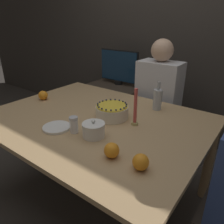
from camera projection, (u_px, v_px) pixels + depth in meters
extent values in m
plane|color=#3D3833|center=(98.00, 195.00, 1.89)|extent=(12.00, 12.00, 0.00)
cube|color=#38332D|center=(177.00, 28.00, 2.39)|extent=(8.00, 0.05, 2.60)
cube|color=tan|center=(95.00, 119.00, 1.60)|extent=(1.56, 1.19, 0.03)
cylinder|color=tan|center=(80.00, 116.00, 2.53)|extent=(0.07, 0.07, 0.71)
cylinder|color=tan|center=(209.00, 161.00, 1.74)|extent=(0.07, 0.07, 0.71)
cylinder|color=#EFE5CC|center=(112.00, 112.00, 1.57)|extent=(0.24, 0.24, 0.09)
cylinder|color=yellow|center=(112.00, 106.00, 1.55)|extent=(0.23, 0.23, 0.01)
sphere|color=#23284C|center=(124.00, 108.00, 1.49)|extent=(0.01, 0.01, 0.01)
sphere|color=#23284C|center=(126.00, 106.00, 1.52)|extent=(0.01, 0.01, 0.01)
sphere|color=#23284C|center=(127.00, 104.00, 1.55)|extent=(0.01, 0.01, 0.01)
sphere|color=#23284C|center=(125.00, 103.00, 1.58)|extent=(0.01, 0.01, 0.01)
sphere|color=#23284C|center=(123.00, 101.00, 1.61)|extent=(0.01, 0.01, 0.01)
sphere|color=#23284C|center=(119.00, 100.00, 1.63)|extent=(0.01, 0.01, 0.01)
sphere|color=#23284C|center=(115.00, 100.00, 1.64)|extent=(0.01, 0.01, 0.01)
sphere|color=#23284C|center=(111.00, 100.00, 1.65)|extent=(0.01, 0.01, 0.01)
sphere|color=#23284C|center=(106.00, 100.00, 1.64)|extent=(0.01, 0.01, 0.01)
sphere|color=#23284C|center=(102.00, 101.00, 1.62)|extent=(0.01, 0.01, 0.01)
sphere|color=#23284C|center=(99.00, 102.00, 1.59)|extent=(0.01, 0.01, 0.01)
sphere|color=#23284C|center=(98.00, 104.00, 1.56)|extent=(0.01, 0.01, 0.01)
sphere|color=#23284C|center=(98.00, 106.00, 1.53)|extent=(0.01, 0.01, 0.01)
sphere|color=#23284C|center=(99.00, 107.00, 1.50)|extent=(0.01, 0.01, 0.01)
sphere|color=#23284C|center=(102.00, 109.00, 1.48)|extent=(0.01, 0.01, 0.01)
sphere|color=#23284C|center=(106.00, 110.00, 1.46)|extent=(0.01, 0.01, 0.01)
sphere|color=#23284C|center=(111.00, 110.00, 1.46)|extent=(0.01, 0.01, 0.01)
sphere|color=#23284C|center=(116.00, 110.00, 1.46)|extent=(0.01, 0.01, 0.01)
sphere|color=#23284C|center=(121.00, 109.00, 1.47)|extent=(0.01, 0.01, 0.01)
cylinder|color=white|center=(94.00, 131.00, 1.33)|extent=(0.14, 0.14, 0.08)
cylinder|color=white|center=(93.00, 124.00, 1.31)|extent=(0.14, 0.14, 0.01)
sphere|color=white|center=(93.00, 121.00, 1.30)|extent=(0.02, 0.02, 0.02)
cylinder|color=white|center=(74.00, 126.00, 1.37)|extent=(0.05, 0.05, 0.09)
cylinder|color=silver|center=(73.00, 118.00, 1.35)|extent=(0.06, 0.06, 0.02)
cylinder|color=white|center=(57.00, 128.00, 1.43)|extent=(0.18, 0.18, 0.01)
cylinder|color=white|center=(57.00, 127.00, 1.43)|extent=(0.18, 0.18, 0.01)
cylinder|color=tan|center=(135.00, 123.00, 1.49)|extent=(0.05, 0.05, 0.02)
cylinder|color=#CC4C47|center=(135.00, 106.00, 1.43)|extent=(0.02, 0.02, 0.24)
cylinder|color=#B2B7BC|center=(158.00, 100.00, 1.70)|extent=(0.07, 0.07, 0.16)
cylinder|color=#B2B7BC|center=(159.00, 86.00, 1.66)|extent=(0.02, 0.02, 0.06)
sphere|color=orange|center=(43.00, 95.00, 1.92)|extent=(0.08, 0.08, 0.08)
sphere|color=orange|center=(141.00, 162.00, 1.04)|extent=(0.08, 0.08, 0.08)
sphere|color=orange|center=(112.00, 150.00, 1.13)|extent=(0.08, 0.08, 0.08)
cube|color=#473D33|center=(154.00, 139.00, 2.31)|extent=(0.34, 0.34, 0.45)
cube|color=silver|center=(159.00, 92.00, 2.11)|extent=(0.40, 0.24, 0.59)
sphere|color=#D8AD8C|center=(162.00, 50.00, 1.95)|extent=(0.20, 0.20, 0.20)
cube|color=#382D23|center=(118.00, 107.00, 2.88)|extent=(0.68, 0.51, 0.63)
cylinder|color=black|center=(119.00, 82.00, 2.74)|extent=(0.10, 0.10, 0.05)
cube|color=black|center=(119.00, 66.00, 2.67)|extent=(0.53, 0.02, 0.38)
cube|color=#142D47|center=(119.00, 66.00, 2.66)|extent=(0.51, 0.03, 0.36)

